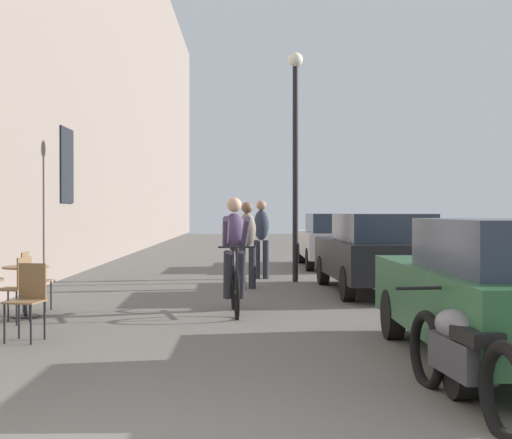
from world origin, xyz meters
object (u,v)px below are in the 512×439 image
object	(u,v)px
cafe_chair_far_toward_street	(17,285)
parked_car_third	(334,239)
cyclist_on_bicycle	(235,258)
parked_car_nearest	(501,289)
pedestrian_near	(247,240)
pedestrian_mid	(261,235)
street_lamp	(295,136)
cafe_table_far	(26,280)
cafe_chair_mid_toward_street	(28,296)
cafe_chair_far_toward_wall	(32,277)
parked_motorcycle	(462,356)
parked_car_second	(377,252)

from	to	relation	value
cafe_chair_far_toward_street	parked_car_third	bearing A→B (deg)	60.00
cyclist_on_bicycle	parked_car_nearest	distance (m)	4.51
cyclist_on_bicycle	pedestrian_near	size ratio (longest dim) A/B	1.04
pedestrian_mid	street_lamp	world-z (taller)	street_lamp
pedestrian_near	cafe_table_far	bearing A→B (deg)	-131.09
cafe_chair_mid_toward_street	pedestrian_near	world-z (taller)	pedestrian_near
cafe_table_far	cafe_chair_far_toward_street	bearing A→B (deg)	-82.84
cafe_chair_far_toward_wall	parked_motorcycle	world-z (taller)	cafe_chair_far_toward_wall
cyclist_on_bicycle	parked_car_second	world-z (taller)	cyclist_on_bicycle
parked_car_second	parked_motorcycle	size ratio (longest dim) A/B	1.94
cafe_table_far	pedestrian_near	size ratio (longest dim) A/B	0.43
cyclist_on_bicycle	street_lamp	size ratio (longest dim) A/B	0.36
cafe_chair_far_toward_street	street_lamp	xyz separation A→B (m)	(4.13, 5.56, 2.59)
parked_car_third	cafe_chair_far_toward_street	bearing A→B (deg)	-120.00
cyclist_on_bicycle	cafe_chair_mid_toward_street	bearing A→B (deg)	-136.50
cafe_chair_far_toward_street	parked_car_second	size ratio (longest dim) A/B	0.21
cafe_chair_far_toward_wall	pedestrian_near	world-z (taller)	pedestrian_near
parked_car_third	parked_motorcycle	world-z (taller)	parked_car_third
parked_car_second	parked_car_nearest	bearing A→B (deg)	-89.54
cafe_chair_far_toward_wall	parked_car_nearest	distance (m)	6.84
parked_car_nearest	parked_car_third	world-z (taller)	parked_car_third
cafe_table_far	cyclist_on_bicycle	size ratio (longest dim) A/B	0.41
pedestrian_mid	cafe_table_far	bearing A→B (deg)	-121.70
parked_car_nearest	pedestrian_near	bearing A→B (deg)	109.56
cyclist_on_bicycle	pedestrian_near	world-z (taller)	cyclist_on_bicycle
cyclist_on_bicycle	pedestrian_mid	distance (m)	5.26
cafe_chair_far_toward_street	cafe_chair_far_toward_wall	xyz separation A→B (m)	(-0.15, 1.15, 0.00)
street_lamp	parked_motorcycle	size ratio (longest dim) A/B	2.29
cafe_chair_far_toward_wall	parked_car_third	world-z (taller)	parked_car_third
cafe_chair_far_toward_street	cafe_chair_far_toward_wall	bearing A→B (deg)	97.41
pedestrian_near	parked_car_second	size ratio (longest dim) A/B	0.41
cyclist_on_bicycle	parked_motorcycle	distance (m)	5.48
cafe_chair_mid_toward_street	pedestrian_mid	xyz separation A→B (m)	(2.89, 7.48, 0.47)
parked_car_nearest	parked_motorcycle	world-z (taller)	parked_car_nearest
cafe_chair_mid_toward_street	cafe_table_far	size ratio (longest dim) A/B	1.24
parked_car_nearest	parked_car_third	bearing A→B (deg)	90.36
cafe_chair_far_toward_wall	pedestrian_mid	world-z (taller)	pedestrian_mid
cafe_table_far	parked_car_second	world-z (taller)	parked_car_second
cafe_chair_far_toward_street	parked_motorcycle	distance (m)	6.26
pedestrian_near	cyclist_on_bicycle	bearing A→B (deg)	-93.53
cafe_chair_far_toward_street	cafe_chair_mid_toward_street	bearing A→B (deg)	-67.18
cafe_chair_far_toward_wall	parked_motorcycle	bearing A→B (deg)	-47.71
cafe_chair_far_toward_street	parked_car_second	xyz separation A→B (m)	(5.48, 3.50, 0.24)
cafe_table_far	parked_car_third	size ratio (longest dim) A/B	0.18
parked_motorcycle	cafe_chair_mid_toward_street	bearing A→B (deg)	144.98
pedestrian_near	parked_car_nearest	bearing A→B (deg)	-70.44
street_lamp	cyclist_on_bicycle	bearing A→B (deg)	-105.16
pedestrian_mid	parked_motorcycle	world-z (taller)	pedestrian_mid
cafe_chair_far_toward_wall	parked_car_second	xyz separation A→B (m)	(5.63, 2.34, 0.24)
parked_car_second	street_lamp	bearing A→B (deg)	123.25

